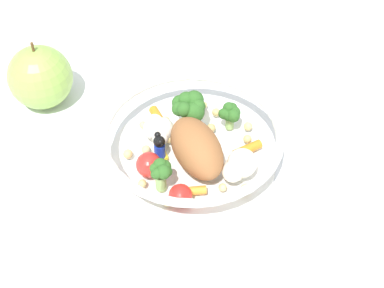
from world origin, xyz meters
name	(u,v)px	position (x,y,z in m)	size (l,w,h in m)	color
ground_plane	(188,167)	(0.00, 0.00, 0.00)	(2.40, 2.40, 0.00)	white
food_container	(193,145)	(0.00, 0.01, 0.03)	(0.21, 0.21, 0.06)	white
loose_apple	(40,77)	(-0.20, -0.08, 0.04)	(0.08, 0.08, 0.09)	#8CB74C
folded_napkin	(371,198)	(0.16, 0.14, 0.00)	(0.12, 0.12, 0.01)	white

